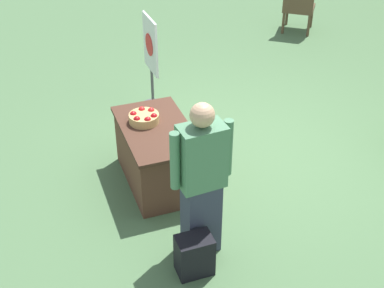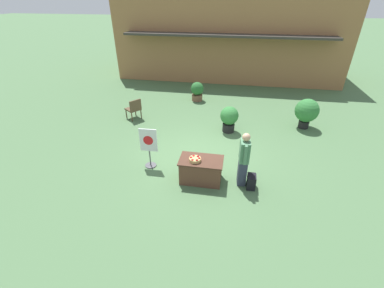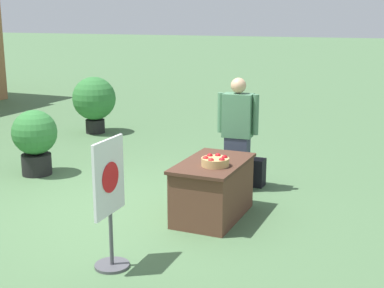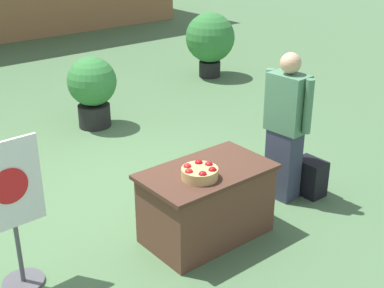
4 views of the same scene
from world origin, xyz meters
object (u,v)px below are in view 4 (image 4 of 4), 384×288
Objects in this scene: person_visitor at (286,127)px; poster_board at (13,211)px; potted_plant_far_right at (210,39)px; backpack at (310,177)px; display_table at (206,203)px; potted_plant_far_left at (92,87)px; apple_basket at (200,172)px.

person_visitor is 2.94m from poster_board.
person_visitor is 4.84m from potted_plant_far_right.
display_table is at bearing 176.52° from backpack.
poster_board is at bearing -10.93° from person_visitor.
potted_plant_far_left is 3.20m from potted_plant_far_right.
potted_plant_far_right is at bearing 16.30° from potted_plant_far_left.
poster_board is at bearing 170.54° from backpack.
display_table is 3.38m from potted_plant_far_left.
display_table is 0.76× the size of person_visitor.
potted_plant_far_left is at bearing -163.70° from potted_plant_far_right.
apple_basket is 1.74m from backpack.
display_table is at bearing 73.98° from poster_board.
poster_board is 1.27× the size of potted_plant_far_left.
potted_plant_far_right is (3.71, 4.21, 0.36)m from display_table.
person_visitor is (1.36, 0.17, 0.05)m from apple_basket.
potted_plant_far_right is (3.88, 4.30, -0.06)m from apple_basket.
apple_basket is 1.37m from person_visitor.
poster_board reaches higher than display_table.
backpack is 3.52m from potted_plant_far_left.
person_visitor reaches higher than potted_plant_far_left.
display_table is 1.20× the size of potted_plant_far_left.
apple_basket is at bearing 69.44° from poster_board.
backpack is 3.28m from poster_board.
apple_basket is at bearing -179.94° from backpack.
potted_plant_far_left is at bearing -84.16° from person_visitor.
backpack is at bearing -3.48° from display_table.
backpack is at bearing -76.24° from potted_plant_far_left.
person_visitor is at bearing 81.33° from poster_board.
potted_plant_far_right reaches higher than apple_basket.
apple_basket reaches higher than backpack.
apple_basket is 0.81× the size of backpack.
display_table reaches higher than backpack.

